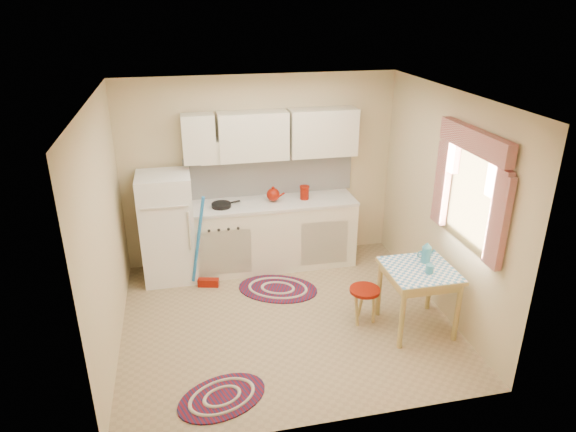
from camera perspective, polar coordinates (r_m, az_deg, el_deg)
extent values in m
plane|color=tan|center=(5.95, -0.29, -11.29)|extent=(3.60, 3.60, 0.00)
cube|color=silver|center=(4.98, -0.35, 13.17)|extent=(3.60, 3.20, 0.04)
cube|color=#CBB689|center=(6.82, -3.11, 5.03)|extent=(3.60, 0.04, 2.50)
cube|color=#CBB689|center=(3.97, 4.55, -9.09)|extent=(3.60, 0.04, 2.50)
cube|color=#CBB689|center=(5.30, -19.71, -1.77)|extent=(0.04, 3.20, 2.50)
cube|color=#CBB689|center=(5.95, 16.90, 1.30)|extent=(0.04, 3.20, 2.50)
cube|color=white|center=(6.84, -2.05, 4.63)|extent=(2.25, 0.03, 0.55)
cube|color=white|center=(6.54, -1.88, 9.01)|extent=(2.25, 0.33, 0.60)
cube|color=white|center=(5.40, 19.78, 2.12)|extent=(0.04, 0.85, 0.95)
cube|color=white|center=(6.62, -13.23, -1.26)|extent=(0.65, 0.60, 1.40)
cube|color=white|center=(6.85, -2.05, -2.15)|extent=(2.25, 0.60, 0.88)
cube|color=silver|center=(6.67, -2.11, 1.43)|extent=(2.27, 0.62, 0.04)
cylinder|color=black|center=(6.53, -7.42, 1.20)|extent=(0.32, 0.32, 0.05)
cylinder|color=maroon|center=(6.72, 1.84, 2.54)|extent=(0.13, 0.13, 0.16)
cube|color=tan|center=(5.79, 14.13, -8.88)|extent=(0.72, 0.72, 0.72)
cylinder|color=maroon|center=(5.85, 8.43, -9.78)|extent=(0.37, 0.37, 0.42)
cylinder|color=teal|center=(5.53, 15.45, -5.71)|extent=(0.10, 0.10, 0.10)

